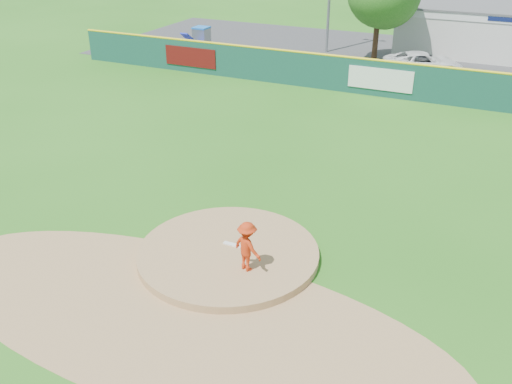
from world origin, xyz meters
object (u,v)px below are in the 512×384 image
at_px(pitcher, 247,246).
at_px(van, 423,63).
at_px(pool_building_grp, 512,30).
at_px(playground_slide, 201,38).

relative_size(pitcher, van, 0.31).
height_order(pitcher, pool_building_grp, pool_building_grp).
distance_m(van, pool_building_grp, 9.43).
bearing_deg(pitcher, van, -70.34).
bearing_deg(playground_slide, pitcher, -57.51).
height_order(van, pool_building_grp, pool_building_grp).
bearing_deg(van, pool_building_grp, -53.02).
bearing_deg(pool_building_grp, playground_slide, -158.11).
xyz_separation_m(pitcher, playground_slide, (-15.53, 24.39, -0.17)).
relative_size(pitcher, pool_building_grp, 0.10).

